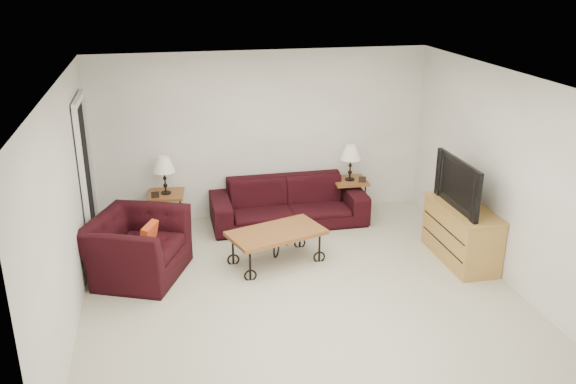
{
  "coord_description": "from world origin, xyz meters",
  "views": [
    {
      "loc": [
        -1.48,
        -6.13,
        3.62
      ],
      "look_at": [
        0.0,
        0.7,
        1.0
      ],
      "focal_mm": 37.74,
      "sensor_mm": 36.0,
      "label": 1
    }
  ],
  "objects_px": {
    "side_table_right": "(349,197)",
    "side_table_left": "(167,211)",
    "lamp_right": "(350,163)",
    "backpack": "(329,212)",
    "lamp_left": "(165,175)",
    "television": "(465,183)",
    "sofa": "(288,202)",
    "armchair": "(137,247)",
    "coffee_table": "(276,247)",
    "tv_stand": "(461,233)"
  },
  "relations": [
    {
      "from": "coffee_table",
      "to": "television",
      "type": "bearing_deg",
      "value": -9.69
    },
    {
      "from": "coffee_table",
      "to": "tv_stand",
      "type": "xyz_separation_m",
      "value": [
        2.37,
        -0.4,
        0.15
      ]
    },
    {
      "from": "side_table_left",
      "to": "lamp_left",
      "type": "relative_size",
      "value": 1.0
    },
    {
      "from": "tv_stand",
      "to": "backpack",
      "type": "relative_size",
      "value": 2.84
    },
    {
      "from": "lamp_left",
      "to": "backpack",
      "type": "xyz_separation_m",
      "value": [
        2.33,
        -0.39,
        -0.6
      ]
    },
    {
      "from": "backpack",
      "to": "side_table_left",
      "type": "bearing_deg",
      "value": 177.08
    },
    {
      "from": "side_table_left",
      "to": "backpack",
      "type": "relative_size",
      "value": 1.26
    },
    {
      "from": "coffee_table",
      "to": "tv_stand",
      "type": "distance_m",
      "value": 2.4
    },
    {
      "from": "armchair",
      "to": "backpack",
      "type": "xyz_separation_m",
      "value": [
        2.73,
        0.99,
        -0.17
      ]
    },
    {
      "from": "lamp_left",
      "to": "television",
      "type": "xyz_separation_m",
      "value": [
        3.68,
        -1.82,
        0.23
      ]
    },
    {
      "from": "lamp_left",
      "to": "coffee_table",
      "type": "bearing_deg",
      "value": -46.6
    },
    {
      "from": "side_table_right",
      "to": "sofa",
      "type": "bearing_deg",
      "value": -169.78
    },
    {
      "from": "coffee_table",
      "to": "armchair",
      "type": "bearing_deg",
      "value": 178.82
    },
    {
      "from": "lamp_left",
      "to": "lamp_right",
      "type": "distance_m",
      "value": 2.76
    },
    {
      "from": "television",
      "to": "backpack",
      "type": "relative_size",
      "value": 2.54
    },
    {
      "from": "side_table_right",
      "to": "lamp_left",
      "type": "relative_size",
      "value": 1.0
    },
    {
      "from": "sofa",
      "to": "lamp_right",
      "type": "height_order",
      "value": "lamp_right"
    },
    {
      "from": "lamp_right",
      "to": "armchair",
      "type": "relative_size",
      "value": 0.46
    },
    {
      "from": "armchair",
      "to": "coffee_table",
      "type": "bearing_deg",
      "value": -68.12
    },
    {
      "from": "armchair",
      "to": "tv_stand",
      "type": "height_order",
      "value": "armchair"
    },
    {
      "from": "backpack",
      "to": "sofa",
      "type": "bearing_deg",
      "value": 165.93
    },
    {
      "from": "sofa",
      "to": "armchair",
      "type": "distance_m",
      "value": 2.48
    },
    {
      "from": "coffee_table",
      "to": "television",
      "type": "xyz_separation_m",
      "value": [
        2.35,
        -0.4,
        0.83
      ]
    },
    {
      "from": "side_table_left",
      "to": "coffee_table",
      "type": "xyz_separation_m",
      "value": [
        1.34,
        -1.42,
        -0.05
      ]
    },
    {
      "from": "sofa",
      "to": "television",
      "type": "height_order",
      "value": "television"
    },
    {
      "from": "side_table_right",
      "to": "television",
      "type": "distance_m",
      "value": 2.18
    },
    {
      "from": "armchair",
      "to": "lamp_left",
      "type": "bearing_deg",
      "value": 6.9
    },
    {
      "from": "side_table_left",
      "to": "backpack",
      "type": "xyz_separation_m",
      "value": [
        2.33,
        -0.39,
        -0.06
      ]
    },
    {
      "from": "sofa",
      "to": "lamp_left",
      "type": "relative_size",
      "value": 4.15
    },
    {
      "from": "lamp_left",
      "to": "lamp_right",
      "type": "xyz_separation_m",
      "value": [
        2.76,
        0.0,
        0.0
      ]
    },
    {
      "from": "side_table_right",
      "to": "tv_stand",
      "type": "relative_size",
      "value": 0.45
    },
    {
      "from": "sofa",
      "to": "armchair",
      "type": "bearing_deg",
      "value": -151.01
    },
    {
      "from": "side_table_right",
      "to": "television",
      "type": "bearing_deg",
      "value": -63.15
    },
    {
      "from": "lamp_left",
      "to": "tv_stand",
      "type": "bearing_deg",
      "value": -26.13
    },
    {
      "from": "side_table_right",
      "to": "backpack",
      "type": "relative_size",
      "value": 1.27
    },
    {
      "from": "tv_stand",
      "to": "backpack",
      "type": "height_order",
      "value": "tv_stand"
    },
    {
      "from": "sofa",
      "to": "armchair",
      "type": "height_order",
      "value": "armchair"
    },
    {
      "from": "coffee_table",
      "to": "side_table_left",
      "type": "bearing_deg",
      "value": 133.4
    },
    {
      "from": "television",
      "to": "side_table_left",
      "type": "bearing_deg",
      "value": -116.25
    },
    {
      "from": "side_table_left",
      "to": "lamp_left",
      "type": "height_order",
      "value": "lamp_left"
    },
    {
      "from": "sofa",
      "to": "lamp_left",
      "type": "distance_m",
      "value": 1.84
    },
    {
      "from": "side_table_right",
      "to": "side_table_left",
      "type": "bearing_deg",
      "value": 180.0
    },
    {
      "from": "lamp_left",
      "to": "coffee_table",
      "type": "height_order",
      "value": "lamp_left"
    },
    {
      "from": "side_table_right",
      "to": "armchair",
      "type": "xyz_separation_m",
      "value": [
        -3.17,
        -1.38,
        0.11
      ]
    },
    {
      "from": "lamp_left",
      "to": "backpack",
      "type": "height_order",
      "value": "lamp_left"
    },
    {
      "from": "side_table_left",
      "to": "armchair",
      "type": "height_order",
      "value": "armchair"
    },
    {
      "from": "side_table_left",
      "to": "armchair",
      "type": "bearing_deg",
      "value": -106.16
    },
    {
      "from": "lamp_right",
      "to": "backpack",
      "type": "height_order",
      "value": "lamp_right"
    },
    {
      "from": "television",
      "to": "backpack",
      "type": "height_order",
      "value": "television"
    },
    {
      "from": "sofa",
      "to": "coffee_table",
      "type": "distance_m",
      "value": 1.31
    }
  ]
}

